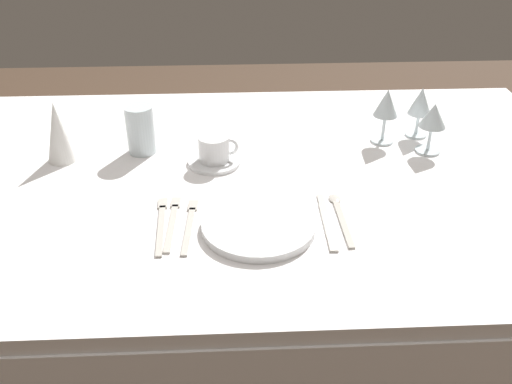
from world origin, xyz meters
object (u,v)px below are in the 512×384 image
(fork_inner, at_px, (172,221))
(dinner_knife, at_px, (327,223))
(fork_salad, at_px, (161,223))
(wine_glass_right, at_px, (421,103))
(drink_tumbler, at_px, (141,132))
(coffee_cup_left, at_px, (215,148))
(wine_glass_centre, at_px, (386,106))
(napkin_folded, at_px, (58,132))
(wine_glass_left, at_px, (433,118))
(spoon_soup, at_px, (340,213))
(fork_outer, at_px, (190,224))
(dinner_plate, at_px, (259,225))

(fork_inner, relative_size, dinner_knife, 0.97)
(fork_salad, height_order, dinner_knife, same)
(wine_glass_right, relative_size, drink_tumbler, 1.09)
(drink_tumbler, bearing_deg, wine_glass_right, 4.80)
(fork_salad, height_order, coffee_cup_left, coffee_cup_left)
(wine_glass_centre, relative_size, napkin_folded, 0.95)
(drink_tumbler, bearing_deg, wine_glass_left, -2.66)
(fork_inner, height_order, dinner_knife, same)
(fork_inner, bearing_deg, fork_salad, -163.94)
(spoon_soup, relative_size, wine_glass_left, 1.53)
(wine_glass_centre, height_order, wine_glass_right, wine_glass_centre)
(wine_glass_left, bearing_deg, fork_salad, -155.55)
(coffee_cup_left, bearing_deg, drink_tumbler, 159.16)
(fork_outer, relative_size, coffee_cup_left, 2.00)
(dinner_plate, bearing_deg, drink_tumbler, 128.02)
(spoon_soup, bearing_deg, wine_glass_left, 45.10)
(dinner_plate, height_order, wine_glass_right, wine_glass_right)
(fork_outer, relative_size, dinner_knife, 0.95)
(dinner_knife, bearing_deg, fork_salad, 177.44)
(wine_glass_centre, xyz_separation_m, napkin_folded, (-0.87, -0.07, -0.03))
(wine_glass_right, bearing_deg, napkin_folded, -174.00)
(fork_outer, height_order, wine_glass_centre, wine_glass_centre)
(drink_tumbler, relative_size, napkin_folded, 0.80)
(fork_inner, height_order, wine_glass_left, wine_glass_left)
(fork_salad, distance_m, spoon_soup, 0.40)
(spoon_soup, xyz_separation_m, wine_glass_centre, (0.18, 0.36, 0.11))
(spoon_soup, bearing_deg, drink_tumbler, 145.75)
(wine_glass_left, relative_size, drink_tumbler, 1.06)
(fork_salad, xyz_separation_m, drink_tumbler, (-0.08, 0.35, 0.05))
(wine_glass_centre, bearing_deg, wine_glass_right, 18.03)
(dinner_knife, bearing_deg, fork_inner, 176.10)
(fork_salad, bearing_deg, wine_glass_left, 24.45)
(fork_salad, relative_size, dinner_knife, 1.01)
(dinner_plate, relative_size, spoon_soup, 1.17)
(coffee_cup_left, xyz_separation_m, drink_tumbler, (-0.20, 0.07, 0.01))
(coffee_cup_left, bearing_deg, wine_glass_left, 3.90)
(fork_inner, distance_m, wine_glass_left, 0.74)
(wine_glass_centre, bearing_deg, coffee_cup_left, -167.29)
(wine_glass_left, bearing_deg, drink_tumbler, 177.34)
(fork_inner, xyz_separation_m, fork_salad, (-0.02, -0.01, -0.00))
(fork_salad, relative_size, napkin_folded, 1.36)
(napkin_folded, bearing_deg, spoon_soup, -22.94)
(wine_glass_centre, relative_size, wine_glass_left, 1.11)
(fork_inner, xyz_separation_m, wine_glass_right, (0.66, 0.41, 0.10))
(fork_inner, height_order, coffee_cup_left, coffee_cup_left)
(fork_salad, distance_m, wine_glass_left, 0.76)
(spoon_soup, bearing_deg, dinner_plate, -164.97)
(wine_glass_centre, distance_m, wine_glass_right, 0.11)
(fork_inner, distance_m, dinner_knife, 0.34)
(fork_outer, distance_m, wine_glass_right, 0.76)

